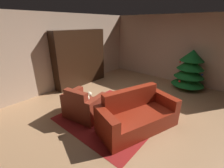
% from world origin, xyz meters
% --- Properties ---
extents(ground_plane, '(7.61, 7.61, 0.00)m').
position_xyz_m(ground_plane, '(0.00, 0.00, 0.00)').
color(ground_plane, '#AC7E55').
extents(wall_back, '(5.72, 0.06, 2.55)m').
position_xyz_m(wall_back, '(0.00, 3.20, 1.28)').
color(wall_back, tan).
rests_on(wall_back, ground).
extents(wall_left, '(0.06, 6.46, 2.55)m').
position_xyz_m(wall_left, '(-2.83, 0.00, 1.28)').
color(wall_left, tan).
rests_on(wall_left, ground).
extents(area_rug, '(2.24, 2.30, 0.01)m').
position_xyz_m(area_rug, '(-0.19, -0.42, 0.00)').
color(area_rug, maroon).
rests_on(area_rug, ground).
extents(bookshelf_unit, '(0.38, 2.13, 2.01)m').
position_xyz_m(bookshelf_unit, '(-2.56, 0.63, 1.00)').
color(bookshelf_unit, black).
rests_on(bookshelf_unit, ground).
extents(armchair_red, '(1.02, 0.84, 0.80)m').
position_xyz_m(armchair_red, '(-0.73, -0.93, 0.29)').
color(armchair_red, maroon).
rests_on(armchair_red, ground).
extents(couch_red, '(1.33, 1.95, 0.86)m').
position_xyz_m(couch_red, '(0.51, -0.44, 0.30)').
color(couch_red, maroon).
rests_on(couch_red, ground).
extents(coffee_table, '(0.62, 0.62, 0.42)m').
position_xyz_m(coffee_table, '(-0.07, -0.48, 0.37)').
color(coffee_table, black).
rests_on(coffee_table, ground).
extents(book_stack_on_table, '(0.22, 0.19, 0.12)m').
position_xyz_m(book_stack_on_table, '(-0.13, -0.53, 0.48)').
color(book_stack_on_table, gray).
rests_on(book_stack_on_table, coffee_table).
extents(bottle_on_table, '(0.08, 0.08, 0.29)m').
position_xyz_m(bottle_on_table, '(0.06, -0.58, 0.53)').
color(bottle_on_table, '#5B2A23').
rests_on(bottle_on_table, coffee_table).
extents(decorated_tree, '(1.10, 1.10, 1.41)m').
position_xyz_m(decorated_tree, '(0.72, 2.66, 0.71)').
color(decorated_tree, brown).
rests_on(decorated_tree, ground).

